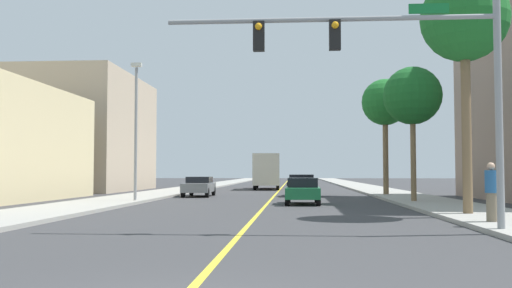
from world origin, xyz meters
TOP-DOWN VIEW (x-y plane):
  - ground at (0.00, 42.00)m, footprint 192.00×192.00m
  - sidewalk_left at (-8.55, 42.00)m, footprint 3.84×168.00m
  - sidewalk_right at (8.55, 42.00)m, footprint 3.84×168.00m
  - lane_marking_center at (0.00, 42.00)m, footprint 0.16×144.00m
  - building_left_far at (-17.87, 42.28)m, footprint 10.15×15.04m
  - traffic_signal_mast at (4.25, 9.09)m, footprint 9.25×0.36m
  - street_lamp at (-7.13, 23.06)m, footprint 0.56×0.28m
  - palm_near at (7.84, 14.70)m, footprint 3.25×3.25m
  - palm_mid at (7.70, 23.41)m, footprint 3.07×3.07m
  - palm_far at (7.65, 32.12)m, footprint 3.19×3.19m
  - car_gray at (-5.07, 31.19)m, footprint 1.88×4.38m
  - car_black at (1.93, 32.19)m, footprint 2.04×4.44m
  - car_green at (1.86, 22.65)m, footprint 1.78×4.03m
  - delivery_truck at (-1.28, 46.76)m, footprint 2.71×8.93m
  - pedestrian at (7.52, 11.25)m, footprint 0.38×0.38m

SIDE VIEW (x-z plane):
  - ground at x=0.00m, z-range 0.00..0.00m
  - lane_marking_center at x=0.00m, z-range 0.00..0.01m
  - sidewalk_left at x=-8.55m, z-range 0.00..0.15m
  - sidewalk_right at x=8.55m, z-range 0.00..0.15m
  - car_green at x=1.86m, z-range 0.03..1.39m
  - car_gray at x=-5.07m, z-range 0.04..1.39m
  - car_black at x=1.93m, z-range 0.01..1.50m
  - pedestrian at x=7.52m, z-range 0.15..1.98m
  - delivery_truck at x=-1.28m, z-range 0.09..3.41m
  - street_lamp at x=-7.13m, z-range 0.57..8.02m
  - traffic_signal_mast at x=4.25m, z-range 1.57..7.87m
  - building_left_far at x=-17.87m, z-range 0.00..10.21m
  - palm_mid at x=7.70m, z-range 2.12..9.22m
  - palm_far at x=7.65m, z-range 2.42..10.33m
  - palm_near at x=7.84m, z-range 2.89..11.81m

